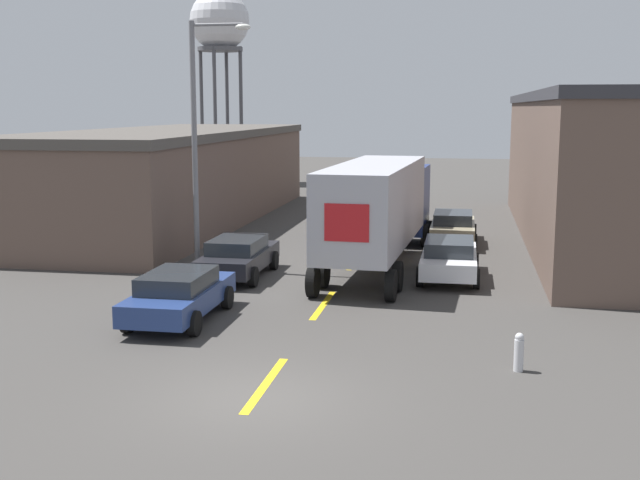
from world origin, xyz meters
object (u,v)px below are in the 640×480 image
at_px(parked_car_left_far, 238,256).
at_px(parked_car_right_far, 453,227).
at_px(street_lamp, 200,130).
at_px(parked_car_left_near, 179,294).
at_px(semi_truck, 381,204).
at_px(parked_car_right_mid, 449,257).
at_px(water_tower, 220,25).
at_px(fire_hydrant, 519,352).

bearing_deg(parked_car_left_far, parked_car_right_far, 49.09).
relative_size(parked_car_right_far, street_lamp, 0.53).
distance_m(parked_car_right_far, parked_car_left_near, 16.11).
xyz_separation_m(semi_truck, parked_car_left_far, (-4.70, -2.93, -1.60)).
relative_size(parked_car_left_near, street_lamp, 0.53).
height_order(semi_truck, parked_car_right_mid, semi_truck).
relative_size(semi_truck, parked_car_right_mid, 2.74).
bearing_deg(water_tower, parked_car_right_far, -54.71).
bearing_deg(parked_car_left_far, street_lamp, 144.40).
height_order(street_lamp, fire_hydrant, street_lamp).
distance_m(parked_car_right_mid, parked_car_left_far, 7.38).
height_order(semi_truck, parked_car_right_far, semi_truck).
relative_size(semi_truck, parked_car_right_far, 2.74).
distance_m(semi_truck, street_lamp, 7.17).
bearing_deg(semi_truck, water_tower, 119.86).
xyz_separation_m(parked_car_right_far, parked_car_left_far, (-7.31, -8.43, 0.00)).
relative_size(parked_car_left_far, fire_hydrant, 5.32).
relative_size(parked_car_right_mid, parked_car_left_far, 1.00).
xyz_separation_m(parked_car_left_far, fire_hydrant, (9.08, -8.74, -0.31)).
height_order(parked_car_right_mid, fire_hydrant, parked_car_right_mid).
distance_m(parked_car_right_far, street_lamp, 12.33).
bearing_deg(water_tower, parked_car_left_near, -74.50).
height_order(parked_car_left_near, street_lamp, street_lamp).
bearing_deg(parked_car_left_near, parked_car_left_far, 90.00).
xyz_separation_m(parked_car_right_far, street_lamp, (-9.00, -7.22, 4.34)).
height_order(semi_truck, water_tower, water_tower).
distance_m(parked_car_right_mid, fire_hydrant, 9.93).
distance_m(water_tower, street_lamp, 35.50).
height_order(parked_car_right_far, parked_car_left_far, same).
bearing_deg(fire_hydrant, semi_truck, 110.59).
distance_m(parked_car_left_far, water_tower, 38.19).
xyz_separation_m(parked_car_left_far, water_tower, (-11.25, 34.65, 11.46)).
relative_size(parked_car_right_mid, parked_car_left_near, 1.00).
xyz_separation_m(parked_car_left_near, fire_hydrant, (9.08, -2.81, -0.31)).
relative_size(parked_car_right_far, parked_car_right_mid, 1.00).
bearing_deg(semi_truck, parked_car_left_near, -114.76).
bearing_deg(semi_truck, parked_car_right_far, 67.78).
bearing_deg(parked_car_right_far, street_lamp, -141.27).
bearing_deg(street_lamp, semi_truck, 15.06).
height_order(semi_truck, fire_hydrant, semi_truck).
relative_size(water_tower, fire_hydrant, 16.55).
bearing_deg(street_lamp, parked_car_right_mid, -1.22).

